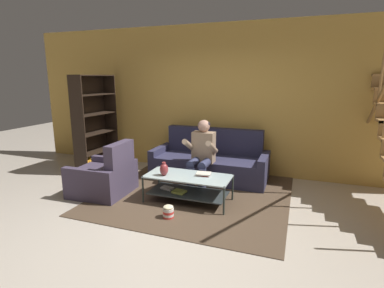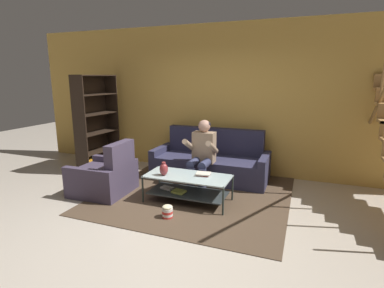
{
  "view_description": "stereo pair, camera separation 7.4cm",
  "coord_description": "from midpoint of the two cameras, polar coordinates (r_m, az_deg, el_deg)",
  "views": [
    {
      "loc": [
        1.62,
        -3.37,
        1.89
      ],
      "look_at": [
        0.04,
        0.97,
        0.86
      ],
      "focal_mm": 28.0,
      "sensor_mm": 36.0,
      "label": 1
    },
    {
      "loc": [
        1.69,
        -3.35,
        1.89
      ],
      "look_at": [
        0.04,
        0.97,
        0.86
      ],
      "focal_mm": 28.0,
      "sensor_mm": 36.0,
      "label": 2
    }
  ],
  "objects": [
    {
      "name": "coffee_table",
      "position": [
        4.64,
        -1.36,
        -7.69
      ],
      "size": [
        1.3,
        0.59,
        0.42
      ],
      "color": "#ACC3C3",
      "rests_on": "ground"
    },
    {
      "name": "vase",
      "position": [
        4.59,
        -5.82,
        -4.8
      ],
      "size": [
        0.13,
        0.13,
        0.21
      ],
      "color": "maroon",
      "rests_on": "coffee_table"
    },
    {
      "name": "area_rug",
      "position": [
        5.15,
        0.69,
        -8.87
      ],
      "size": [
        3.0,
        3.14,
        0.01
      ],
      "color": "#4D3B2B",
      "rests_on": "ground"
    },
    {
      "name": "back_partition",
      "position": [
        6.07,
        4.18,
        8.42
      ],
      "size": [
        8.4,
        0.12,
        2.9
      ],
      "primitive_type": "cube",
      "color": "gold",
      "rests_on": "ground"
    },
    {
      "name": "armchair",
      "position": [
        5.17,
        -16.74,
        -6.12
      ],
      "size": [
        0.89,
        0.88,
        0.88
      ],
      "color": "#42374C",
      "rests_on": "ground"
    },
    {
      "name": "book_stack",
      "position": [
        4.61,
        1.75,
        -5.7
      ],
      "size": [
        0.23,
        0.2,
        0.04
      ],
      "color": "red",
      "rests_on": "coffee_table"
    },
    {
      "name": "person_seated_center",
      "position": [
        5.14,
        1.44,
        -1.46
      ],
      "size": [
        0.5,
        0.58,
        1.18
      ],
      "color": "#323657",
      "rests_on": "ground"
    },
    {
      "name": "popcorn_tub",
      "position": [
        4.21,
        -5.04,
        -12.73
      ],
      "size": [
        0.15,
        0.15,
        0.19
      ],
      "color": "red",
      "rests_on": "ground"
    },
    {
      "name": "couch",
      "position": [
        5.71,
        3.09,
        -3.57
      ],
      "size": [
        2.15,
        0.86,
        0.93
      ],
      "color": "#2F2E49",
      "rests_on": "ground"
    },
    {
      "name": "bookshelf",
      "position": [
        6.49,
        -18.66,
        1.97
      ],
      "size": [
        0.39,
        1.0,
        1.94
      ],
      "color": "black",
      "rests_on": "ground"
    },
    {
      "name": "ground",
      "position": [
        4.2,
        -5.73,
        -14.25
      ],
      "size": [
        16.8,
        16.8,
        0.0
      ],
      "primitive_type": "plane",
      "color": "#BBAF9F"
    }
  ]
}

